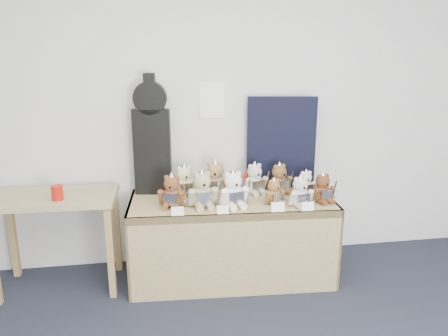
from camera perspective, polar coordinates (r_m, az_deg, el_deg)
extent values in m
plane|color=silver|center=(3.73, -2.04, 7.64)|extent=(6.00, 0.00, 6.00)
cube|color=white|center=(3.72, -1.58, 8.84)|extent=(0.21, 0.00, 0.30)
cube|color=olive|center=(3.53, 0.98, -4.54)|extent=(1.67, 0.77, 0.06)
cube|color=olive|center=(3.35, 1.64, -11.43)|extent=(1.63, 0.12, 0.68)
cube|color=olive|center=(3.64, -11.87, -9.46)|extent=(0.06, 0.68, 0.68)
cube|color=olive|center=(3.82, 13.17, -8.38)|extent=(0.06, 0.68, 0.68)
cube|color=#978651|center=(3.58, -21.27, -3.65)|extent=(0.94, 0.54, 0.04)
cube|color=olive|center=(4.03, -25.87, -7.93)|extent=(0.05, 0.05, 0.73)
cube|color=olive|center=(3.44, -14.60, -10.72)|extent=(0.05, 0.05, 0.73)
cube|color=olive|center=(3.83, -13.81, -7.92)|extent=(0.05, 0.05, 0.73)
cube|color=black|center=(3.61, -9.33, 2.06)|extent=(0.31, 0.13, 0.70)
cylinder|color=black|center=(3.54, -9.63, 9.01)|extent=(0.27, 0.13, 0.26)
cube|color=black|center=(3.53, -9.71, 10.71)|extent=(0.10, 0.09, 0.18)
cube|color=black|center=(3.78, 7.49, 3.32)|extent=(0.58, 0.12, 0.79)
cylinder|color=#B0160B|center=(3.44, -20.95, -3.03)|extent=(0.08, 0.08, 0.11)
ellipsoid|color=brown|center=(3.36, -6.78, -3.85)|extent=(0.20, 0.18, 0.17)
sphere|color=brown|center=(3.33, -6.84, -2.05)|extent=(0.12, 0.12, 0.12)
cylinder|color=brown|center=(3.28, -7.02, -2.47)|extent=(0.06, 0.04, 0.05)
sphere|color=black|center=(3.26, -7.09, -2.56)|extent=(0.02, 0.02, 0.02)
sphere|color=brown|center=(3.32, -7.54, -1.25)|extent=(0.04, 0.04, 0.04)
sphere|color=brown|center=(3.31, -6.20, -1.28)|extent=(0.04, 0.04, 0.04)
cylinder|color=brown|center=(3.36, -8.18, -3.78)|extent=(0.07, 0.10, 0.12)
cylinder|color=brown|center=(3.32, -5.53, -3.88)|extent=(0.07, 0.10, 0.12)
cylinder|color=brown|center=(3.33, -7.59, -4.92)|extent=(0.07, 0.12, 0.05)
cylinder|color=brown|center=(3.32, -6.33, -4.97)|extent=(0.07, 0.12, 0.05)
cube|color=silver|center=(3.30, -7.01, -4.15)|extent=(0.11, 0.04, 0.09)
cone|color=silver|center=(3.31, -6.87, -1.19)|extent=(0.10, 0.10, 0.08)
cube|color=silver|center=(3.30, -5.16, -3.56)|extent=(0.02, 0.04, 0.17)
cube|color=silver|center=(3.32, -5.13, -4.64)|extent=(0.05, 0.02, 0.01)
ellipsoid|color=tan|center=(3.34, -2.87, -3.73)|extent=(0.20, 0.18, 0.18)
sphere|color=tan|center=(3.30, -2.89, -1.71)|extent=(0.14, 0.14, 0.14)
cylinder|color=tan|center=(3.25, -2.67, -2.16)|extent=(0.06, 0.04, 0.06)
sphere|color=black|center=(3.23, -2.60, -2.27)|extent=(0.02, 0.02, 0.02)
sphere|color=tan|center=(3.28, -3.66, -0.88)|extent=(0.04, 0.04, 0.04)
sphere|color=tan|center=(3.30, -2.16, -0.77)|extent=(0.04, 0.04, 0.04)
cylinder|color=tan|center=(3.30, -4.27, -3.83)|extent=(0.06, 0.11, 0.14)
cylinder|color=tan|center=(3.33, -1.31, -3.58)|extent=(0.06, 0.11, 0.14)
cylinder|color=tan|center=(3.29, -3.32, -5.01)|extent=(0.07, 0.13, 0.06)
cylinder|color=tan|center=(3.31, -1.91, -4.89)|extent=(0.07, 0.13, 0.06)
cube|color=silver|center=(3.27, -2.60, -4.05)|extent=(0.12, 0.03, 0.10)
cone|color=silver|center=(3.29, -2.91, -0.75)|extent=(0.12, 0.12, 0.09)
cube|color=silver|center=(3.32, -0.79, -3.17)|extent=(0.02, 0.05, 0.19)
cube|color=silver|center=(3.34, -0.78, -4.37)|extent=(0.06, 0.01, 0.01)
ellipsoid|color=white|center=(3.35, 1.18, -3.68)|extent=(0.21, 0.19, 0.18)
sphere|color=white|center=(3.31, 1.19, -1.70)|extent=(0.13, 0.13, 0.13)
cylinder|color=white|center=(3.27, 1.56, -2.13)|extent=(0.06, 0.04, 0.06)
sphere|color=black|center=(3.25, 1.69, -2.23)|extent=(0.02, 0.02, 0.02)
sphere|color=white|center=(3.28, 0.49, -0.91)|extent=(0.04, 0.04, 0.04)
sphere|color=white|center=(3.31, 1.89, -0.76)|extent=(0.04, 0.04, 0.04)
cylinder|color=white|center=(3.30, -0.07, -3.82)|extent=(0.07, 0.11, 0.14)
cylinder|color=white|center=(3.36, 2.69, -3.48)|extent=(0.07, 0.11, 0.14)
cylinder|color=white|center=(3.30, 0.92, -4.95)|extent=(0.08, 0.13, 0.05)
cylinder|color=white|center=(3.33, 2.24, -4.77)|extent=(0.08, 0.13, 0.05)
cube|color=silver|center=(3.29, 1.64, -3.98)|extent=(0.12, 0.04, 0.10)
cone|color=silver|center=(3.30, 1.20, -0.75)|extent=(0.11, 0.11, 0.09)
cube|color=silver|center=(3.35, 3.22, -3.06)|extent=(0.02, 0.05, 0.19)
cube|color=silver|center=(3.37, 3.20, -4.23)|extent=(0.05, 0.02, 0.01)
ellipsoid|color=brown|center=(3.42, 6.47, -3.75)|extent=(0.17, 0.16, 0.13)
sphere|color=brown|center=(3.39, 6.52, -2.34)|extent=(0.10, 0.10, 0.10)
cylinder|color=brown|center=(3.37, 6.95, -2.63)|extent=(0.05, 0.04, 0.04)
sphere|color=black|center=(3.36, 7.11, -2.70)|extent=(0.02, 0.02, 0.02)
sphere|color=brown|center=(3.36, 6.12, -1.82)|extent=(0.03, 0.03, 0.03)
sphere|color=brown|center=(3.40, 6.95, -1.65)|extent=(0.03, 0.03, 0.03)
cylinder|color=brown|center=(3.37, 5.82, -3.91)|extent=(0.06, 0.08, 0.10)
cylinder|color=brown|center=(3.45, 7.46, -3.53)|extent=(0.06, 0.08, 0.10)
cylinder|color=brown|center=(3.38, 6.55, -4.65)|extent=(0.07, 0.09, 0.04)
cylinder|color=brown|center=(3.42, 7.33, -4.46)|extent=(0.07, 0.09, 0.04)
cube|color=silver|center=(3.38, 7.02, -3.93)|extent=(0.08, 0.05, 0.07)
cone|color=silver|center=(3.38, 6.54, -1.68)|extent=(0.08, 0.08, 0.06)
cube|color=silver|center=(3.44, 7.83, -3.20)|extent=(0.02, 0.03, 0.14)
cube|color=silver|center=(3.46, 7.80, -4.03)|extent=(0.04, 0.02, 0.01)
ellipsoid|color=silver|center=(3.41, 9.86, -3.80)|extent=(0.18, 0.16, 0.16)
sphere|color=silver|center=(3.37, 9.94, -2.13)|extent=(0.11, 0.11, 0.11)
cylinder|color=silver|center=(3.34, 10.33, -2.50)|extent=(0.05, 0.03, 0.05)
sphere|color=black|center=(3.32, 10.48, -2.58)|extent=(0.02, 0.02, 0.02)
sphere|color=silver|center=(3.34, 9.42, -1.47)|extent=(0.04, 0.04, 0.04)
sphere|color=silver|center=(3.38, 10.53, -1.34)|extent=(0.04, 0.04, 0.04)
cylinder|color=silver|center=(3.35, 8.92, -3.92)|extent=(0.06, 0.09, 0.12)
cylinder|color=silver|center=(3.42, 11.11, -3.63)|extent=(0.06, 0.09, 0.12)
cylinder|color=silver|center=(3.36, 9.75, -4.86)|extent=(0.06, 0.11, 0.05)
cylinder|color=silver|center=(3.39, 10.79, -4.71)|extent=(0.06, 0.11, 0.05)
cube|color=silver|center=(3.35, 10.36, -4.05)|extent=(0.10, 0.03, 0.09)
cone|color=silver|center=(3.36, 9.98, -1.34)|extent=(0.10, 0.10, 0.07)
cube|color=silver|center=(3.42, 11.57, -3.27)|extent=(0.02, 0.04, 0.16)
cube|color=silver|center=(3.44, 11.51, -4.26)|extent=(0.05, 0.01, 0.01)
ellipsoid|color=brown|center=(3.53, 12.67, -3.31)|extent=(0.18, 0.16, 0.15)
sphere|color=brown|center=(3.50, 12.76, -1.73)|extent=(0.11, 0.11, 0.11)
cylinder|color=brown|center=(3.46, 13.20, -2.07)|extent=(0.05, 0.04, 0.05)
sphere|color=black|center=(3.45, 13.36, -2.15)|extent=(0.02, 0.02, 0.02)
sphere|color=brown|center=(3.46, 12.31, -1.11)|extent=(0.04, 0.04, 0.04)
sphere|color=brown|center=(3.50, 13.29, -0.98)|extent=(0.04, 0.04, 0.04)
cylinder|color=brown|center=(3.47, 11.87, -3.44)|extent=(0.06, 0.09, 0.11)
cylinder|color=brown|center=(3.55, 13.80, -3.12)|extent=(0.06, 0.09, 0.11)
cylinder|color=brown|center=(3.48, 12.66, -4.31)|extent=(0.07, 0.11, 0.05)
cylinder|color=brown|center=(3.52, 13.58, -4.15)|extent=(0.07, 0.11, 0.05)
cube|color=silver|center=(3.48, 13.23, -3.53)|extent=(0.10, 0.04, 0.08)
cone|color=silver|center=(3.48, 12.81, -0.99)|extent=(0.09, 0.09, 0.07)
cube|color=silver|center=(3.55, 14.23, -2.78)|extent=(0.02, 0.04, 0.16)
cube|color=silver|center=(3.57, 14.17, -3.71)|extent=(0.05, 0.02, 0.01)
ellipsoid|color=beige|center=(3.61, -5.16, -2.47)|extent=(0.19, 0.17, 0.17)
sphere|color=beige|center=(3.58, -5.21, -0.77)|extent=(0.12, 0.12, 0.12)
cylinder|color=beige|center=(3.53, -5.01, -1.14)|extent=(0.05, 0.04, 0.05)
sphere|color=black|center=(3.51, -4.94, -1.22)|extent=(0.02, 0.02, 0.02)
sphere|color=beige|center=(3.55, -5.84, -0.09)|extent=(0.04, 0.04, 0.04)
sphere|color=beige|center=(3.57, -4.61, 0.01)|extent=(0.04, 0.04, 0.04)
cylinder|color=beige|center=(3.57, -6.32, -2.55)|extent=(0.06, 0.10, 0.12)
cylinder|color=beige|center=(3.60, -3.87, -2.32)|extent=(0.06, 0.10, 0.12)
cylinder|color=beige|center=(3.56, -5.52, -3.52)|extent=(0.07, 0.11, 0.05)
cylinder|color=beige|center=(3.58, -4.35, -3.40)|extent=(0.07, 0.11, 0.05)
cube|color=silver|center=(3.55, -4.92, -2.71)|extent=(0.11, 0.04, 0.09)
cone|color=silver|center=(3.56, -5.23, 0.03)|extent=(0.10, 0.10, 0.08)
cube|color=silver|center=(3.59, -3.44, -1.96)|extent=(0.02, 0.04, 0.17)
cube|color=silver|center=(3.61, -3.43, -2.97)|extent=(0.05, 0.01, 0.01)
ellipsoid|color=#A27951|center=(3.61, -1.11, -2.25)|extent=(0.22, 0.20, 0.19)
sphere|color=#A27951|center=(3.57, -1.12, -0.32)|extent=(0.14, 0.14, 0.14)
cylinder|color=#A27951|center=(3.52, -1.18, -0.74)|extent=(0.06, 0.04, 0.06)
sphere|color=black|center=(3.50, -1.20, -0.83)|extent=(0.02, 0.02, 0.02)
sphere|color=#A27951|center=(3.56, -1.84, 0.53)|extent=(0.04, 0.04, 0.04)
sphere|color=#A27951|center=(3.55, -0.40, 0.51)|extent=(0.04, 0.04, 0.04)
cylinder|color=#A27951|center=(3.59, -2.56, -2.20)|extent=(0.07, 0.11, 0.14)
cylinder|color=#A27951|center=(3.58, 0.31, -2.24)|extent=(0.07, 0.11, 0.14)
cylinder|color=#A27951|center=(3.56, -1.85, -3.39)|extent=(0.08, 0.13, 0.06)
cylinder|color=#A27951|center=(3.56, -0.49, -3.41)|extent=(0.08, 0.13, 0.06)
cube|color=silver|center=(3.53, -1.18, -2.54)|extent=(0.12, 0.05, 0.10)
cone|color=silver|center=(3.55, -1.12, 0.60)|extent=(0.12, 0.12, 0.09)
cube|color=silver|center=(3.55, 0.75, -1.88)|extent=(0.02, 0.05, 0.20)
cube|color=silver|center=(3.58, 0.75, -3.04)|extent=(0.06, 0.02, 0.01)
ellipsoid|color=beige|center=(3.66, 3.99, -2.17)|extent=(0.20, 0.18, 0.17)
sphere|color=beige|center=(3.63, 4.02, -0.48)|extent=(0.12, 0.12, 0.12)
cylinder|color=beige|center=(3.59, 4.41, -0.82)|extent=(0.06, 0.04, 0.05)
sphere|color=black|center=(3.57, 4.55, -0.90)|extent=(0.02, 0.02, 0.02)
sphere|color=beige|center=(3.60, 3.47, 0.19)|extent=(0.04, 0.04, 0.04)
sphere|color=beige|center=(3.63, 4.60, 0.32)|extent=(0.04, 0.04, 0.04)
cylinder|color=beige|center=(3.60, 3.02, -2.29)|extent=(0.07, 0.10, 0.13)
cylinder|color=beige|center=(3.68, 5.25, -1.98)|extent=(0.07, 0.10, 0.13)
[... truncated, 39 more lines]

